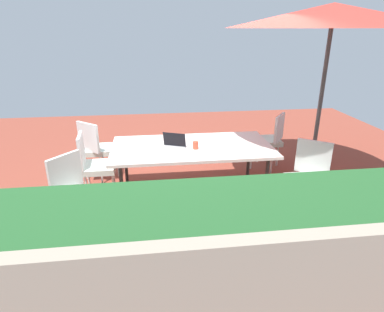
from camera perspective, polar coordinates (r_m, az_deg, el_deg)
The scene contains 11 objects.
ground_plane at distance 4.93m, azimuth 0.00°, elevation -6.73°, with size 10.00×10.00×0.02m, color brown.
hedge_row at distance 2.49m, azimuth 8.03°, elevation -21.19°, with size 6.30×0.83×1.28m, color #235628.
dining_table at distance 4.63m, azimuth 0.00°, elevation 1.24°, with size 2.24×1.15×0.76m.
patio_umbrella at distance 5.07m, azimuth 23.32°, elevation 21.40°, with size 2.85×2.85×2.62m.
chair_east at distance 4.76m, azimuth -16.68°, elevation -1.25°, with size 0.48×0.47×0.98m.
chair_northeast at distance 4.02m, azimuth -19.52°, elevation -5.94°, with size 0.58×0.58×0.98m.
chair_southeast at distance 5.40m, azimuth -16.19°, elevation 1.52°, with size 0.58×0.59×0.98m.
chair_northwest at distance 4.45m, azimuth 19.68°, elevation -3.25°, with size 0.58×0.58×0.98m.
chair_southwest at distance 5.77m, azimuth 13.36°, elevation 3.04°, with size 0.58×0.58×0.98m.
laptop at distance 4.61m, azimuth -2.80°, elevation 2.34°, with size 0.39×0.35×0.21m.
cup at distance 4.48m, azimuth 0.63°, elevation 1.90°, with size 0.08×0.08×0.11m, color #CC4C33.
Camera 1 is at (0.55, 4.31, 2.32)m, focal length 30.64 mm.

